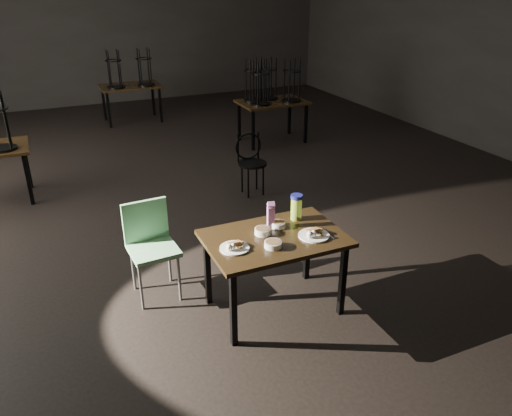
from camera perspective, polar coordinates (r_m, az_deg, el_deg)
name	(u,v)px	position (r m, az deg, el deg)	size (l,w,h in m)	color
room	(194,17)	(6.67, -7.09, 20.88)	(12.00, 12.04, 3.22)	black
main_table	(275,244)	(4.36, 2.14, -4.17)	(1.20, 0.80, 0.75)	black
plate_left	(234,247)	(4.12, -2.49, -4.44)	(0.25, 0.25, 0.08)	white
plate_right	(314,234)	(4.34, 6.63, -2.96)	(0.27, 0.27, 0.09)	white
bowl_near	(263,231)	(4.35, 0.76, -2.64)	(0.14, 0.14, 0.06)	white
bowl_far	(278,224)	(4.47, 2.55, -1.88)	(0.13, 0.13, 0.05)	white
bowl_big	(273,244)	(4.15, 1.95, -4.15)	(0.15, 0.15, 0.05)	white
juice_carton	(271,215)	(4.43, 1.71, -0.84)	(0.08, 0.08, 0.25)	#8D197E
water_bottle	(296,207)	(4.58, 4.63, 0.14)	(0.13, 0.13, 0.24)	#BCE643
spoon	(323,230)	(4.45, 7.72, -2.55)	(0.05, 0.22, 0.01)	silver
bentwood_chair	(251,159)	(6.92, -0.60, 5.67)	(0.40, 0.40, 0.84)	black
school_chair	(151,241)	(4.76, -11.96, -3.71)	(0.45, 0.45, 0.92)	#71B07E
bg_table_right	(271,98)	(9.10, 1.71, 12.41)	(1.20, 0.80, 1.48)	black
bg_table_far	(130,85)	(10.77, -14.18, 13.43)	(1.20, 0.80, 1.48)	black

